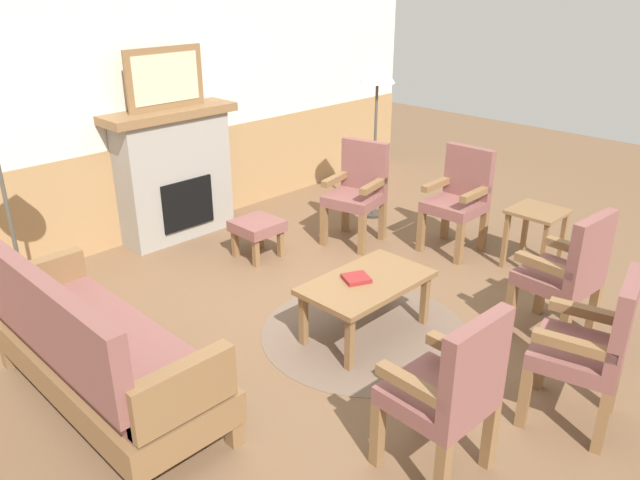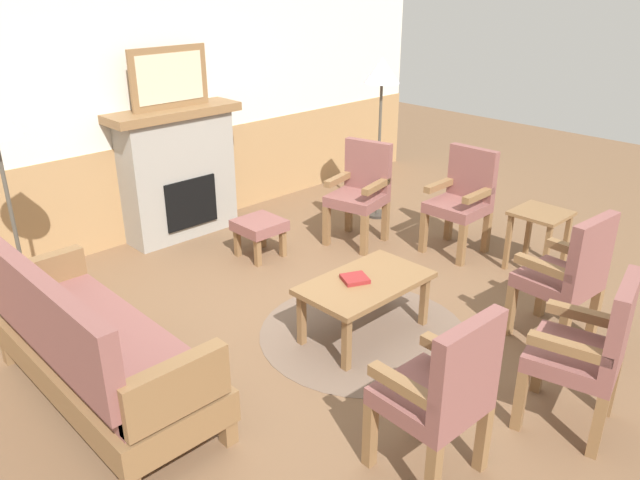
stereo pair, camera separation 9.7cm
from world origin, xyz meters
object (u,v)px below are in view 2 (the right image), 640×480
at_px(fireplace, 178,172).
at_px(book_on_table, 355,279).
at_px(coffee_table, 365,287).
at_px(floor_lamp_by_chairs, 382,81).
at_px(armchair_by_window_left, 361,188).
at_px(footstool, 260,228).
at_px(armchair_corner_left, 569,273).
at_px(framed_picture, 169,78).
at_px(couch, 93,347).
at_px(armchair_front_center, 442,390).
at_px(side_table, 540,224).
at_px(armchair_front_left, 589,347).
at_px(armchair_near_fireplace, 463,196).

height_order(fireplace, book_on_table, fireplace).
distance_m(coffee_table, floor_lamp_by_chairs, 2.66).
xyz_separation_m(armchair_by_window_left, floor_lamp_by_chairs, (0.63, 0.33, 0.91)).
bearing_deg(book_on_table, footstool, 76.50).
distance_m(footstool, floor_lamp_by_chairs, 1.96).
xyz_separation_m(armchair_corner_left, floor_lamp_by_chairs, (0.94, 2.56, 0.91)).
xyz_separation_m(framed_picture, coffee_table, (-0.09, -2.56, -1.17)).
height_order(fireplace, footstool, fireplace).
bearing_deg(couch, armchair_front_center, -60.99).
height_order(coffee_table, armchair_front_center, armchair_front_center).
height_order(couch, armchair_by_window_left, same).
height_order(armchair_front_center, side_table, armchair_front_center).
xyz_separation_m(side_table, floor_lamp_by_chairs, (-0.01, 1.86, 1.02)).
height_order(coffee_table, armchair_by_window_left, armchair_by_window_left).
xyz_separation_m(framed_picture, floor_lamp_by_chairs, (1.80, -1.03, -0.11)).
distance_m(armchair_front_left, side_table, 2.14).
xyz_separation_m(armchair_near_fireplace, armchair_front_center, (-2.53, -1.59, 0.00)).
bearing_deg(armchair_front_left, couch, 131.61).
distance_m(framed_picture, armchair_front_left, 4.23).
bearing_deg(floor_lamp_by_chairs, footstool, 177.64).
bearing_deg(armchair_by_window_left, floor_lamp_by_chairs, 27.29).
height_order(footstool, armchair_by_window_left, armchair_by_window_left).
xyz_separation_m(footstool, side_table, (1.59, -1.92, 0.15)).
relative_size(couch, book_on_table, 10.22).
distance_m(armchair_by_window_left, armchair_front_left, 2.96).
distance_m(framed_picture, side_table, 3.59).
bearing_deg(coffee_table, side_table, -9.85).
bearing_deg(armchair_near_fireplace, footstool, 140.46).
distance_m(framed_picture, armchair_front_center, 3.99).
xyz_separation_m(armchair_front_left, armchair_corner_left, (0.80, 0.51, 0.00)).
bearing_deg(armchair_front_center, fireplace, 77.22).
relative_size(side_table, floor_lamp_by_chairs, 0.33).
height_order(armchair_near_fireplace, floor_lamp_by_chairs, floor_lamp_by_chairs).
height_order(fireplace, armchair_front_center, fireplace).
bearing_deg(armchair_front_center, coffee_table, 57.61).
height_order(book_on_table, armchair_by_window_left, armchair_by_window_left).
bearing_deg(framed_picture, coffee_table, -92.07).
bearing_deg(couch, floor_lamp_by_chairs, 14.27).
distance_m(armchair_front_center, floor_lamp_by_chairs, 3.91).
relative_size(armchair_near_fireplace, armchair_by_window_left, 1.00).
relative_size(coffee_table, armchair_front_left, 0.98).
distance_m(footstool, armchair_near_fireplace, 1.91).
bearing_deg(framed_picture, armchair_corner_left, -76.59).
bearing_deg(armchair_near_fireplace, book_on_table, -169.51).
distance_m(footstool, armchair_front_center, 3.00).
bearing_deg(armchair_front_center, couch, 119.01).
distance_m(fireplace, couch, 2.71).
relative_size(couch, floor_lamp_by_chairs, 1.07).
height_order(book_on_table, armchair_near_fireplace, armchair_near_fireplace).
distance_m(framed_picture, floor_lamp_by_chairs, 2.08).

